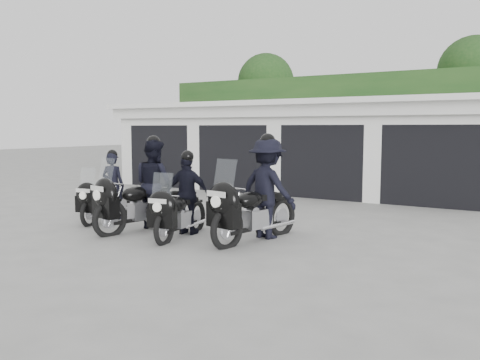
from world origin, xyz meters
The scene contains 7 objects.
ground centered at (0.00, 0.00, 0.00)m, with size 80.00×80.00×0.00m, color gray.
garage_block centered at (0.00, 8.06, 1.42)m, with size 16.40×6.80×2.96m.
background_vegetation centered at (0.37, 12.92, 2.77)m, with size 20.00×3.90×5.80m.
police_bike_a centered at (-2.80, -0.40, 0.66)m, with size 0.81×1.89×1.67m.
police_bike_b centered at (-1.35, -0.68, 0.85)m, with size 1.13×2.29×2.02m.
police_bike_c centered at (-0.29, -0.78, 0.73)m, with size 1.01×1.97×1.73m.
police_bike_d centered at (1.15, -0.28, 0.88)m, with size 1.34×2.36×2.07m.
Camera 1 is at (5.75, -8.61, 2.12)m, focal length 38.00 mm.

